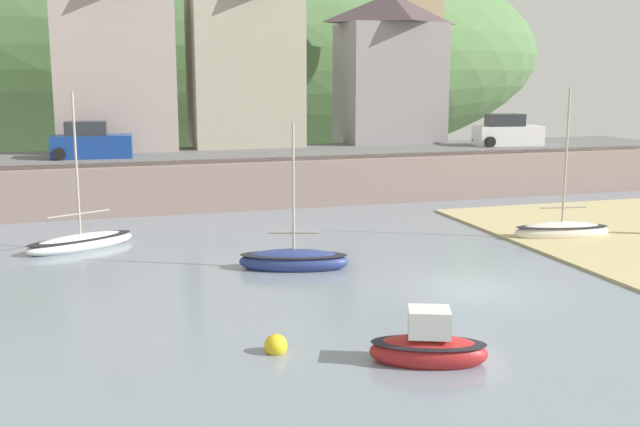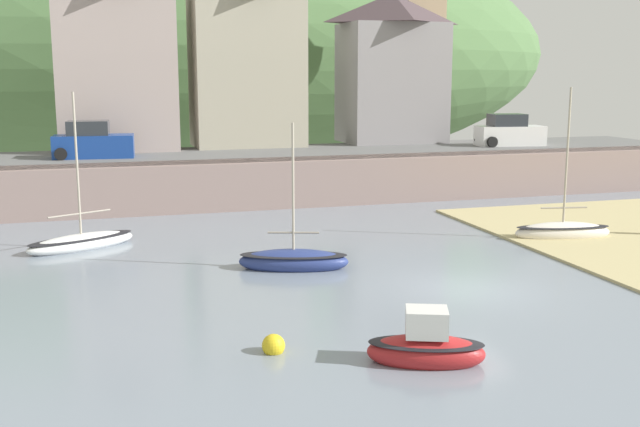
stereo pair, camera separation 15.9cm
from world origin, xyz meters
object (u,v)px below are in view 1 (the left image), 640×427
Objects in this scene: waterfront_building_right at (390,67)px; church_with_spire at (417,14)px; parked_car_by_wall at (507,132)px; rowboat_small_beached at (562,231)px; dinghy_open_wooden at (294,260)px; waterfront_building_left at (113,47)px; waterfront_building_centre at (244,54)px; parked_car_near_slipway at (91,143)px; mooring_buoy at (276,346)px; sailboat_tall_mast at (428,348)px; sailboat_nearest_shore at (81,242)px.

church_with_spire is at bearing 47.98° from waterfront_building_right.
parked_car_by_wall is (2.46, -8.50, -7.68)m from church_with_spire.
rowboat_small_beached is (-0.05, -19.50, -6.86)m from waterfront_building_right.
parked_car_by_wall is at bearing -36.57° from waterfront_building_right.
church_with_spire reaches higher than dinghy_open_wooden.
parked_car_by_wall is (6.12, 15.00, 2.89)m from rowboat_small_beached.
waterfront_building_left is 1.23× the size of waterfront_building_right.
waterfront_building_centre is 2.05× the size of dinghy_open_wooden.
rowboat_small_beached is at bearing -34.32° from parked_car_near_slipway.
church_with_spire is at bearing 10.91° from waterfront_building_left.
dinghy_open_wooden reaches higher than mooring_buoy.
waterfront_building_centre is at bearing 170.65° from parked_car_by_wall.
waterfront_building_right is 2.22× the size of parked_car_near_slipway.
rowboat_small_beached is at bearing -105.37° from parked_car_by_wall.
waterfront_building_right is at bearing 150.23° from parked_car_by_wall.
parked_car_by_wall reaches higher than mooring_buoy.
church_with_spire is (3.60, 4.00, 3.70)m from waterfront_building_right.
waterfront_building_left is 3.79× the size of sailboat_tall_mast.
sailboat_tall_mast is (-1.76, -30.56, -7.57)m from waterfront_building_centre.
church_with_spire is at bearing 91.91° from rowboat_small_beached.
church_with_spire is 28.52× the size of mooring_buoy.
sailboat_nearest_shore is at bearing -139.37° from church_with_spire.
waterfront_building_left is at bearing 122.56° from sailboat_tall_mast.
mooring_buoy is (-14.49, -9.36, -0.14)m from rowboat_small_beached.
church_with_spire is 2.55× the size of rowboat_small_beached.
waterfront_building_right is at bearing 18.16° from parked_car_near_slipway.
waterfront_building_centre is at bearing 180.00° from waterfront_building_right.
church_with_spire is at bearing 13.60° from sailboat_nearest_shore.
mooring_buoy is (-3.32, 1.69, -0.20)m from sailboat_tall_mast.
parked_car_near_slipway is at bearing 99.54° from mooring_buoy.
church_with_spire reaches higher than sailboat_nearest_shore.
rowboat_small_beached is 11.19× the size of mooring_buoy.
dinghy_open_wooden is 8.22m from mooring_buoy.
parked_car_by_wall is at bearing -10.97° from waterfront_building_left.
sailboat_tall_mast is at bearing -113.22° from church_with_spire.
sailboat_tall_mast is 3.73m from mooring_buoy.
church_with_spire is (20.76, 4.00, 2.61)m from waterfront_building_left.
parked_car_near_slipway reaches higher than mooring_buoy.
waterfront_building_left reaches higher than parked_car_by_wall.
waterfront_building_left is at bearing 95.17° from mooring_buoy.
dinghy_open_wooden is at bearing 116.28° from sailboat_tall_mast.
mooring_buoy is at bearing -97.60° from sailboat_nearest_shore.
church_with_spire reaches higher than waterfront_building_left.
waterfront_building_right is 25.70m from sailboat_nearest_shore.
waterfront_building_left is 2.17× the size of dinghy_open_wooden.
sailboat_tall_mast is at bearing -116.76° from parked_car_by_wall.
waterfront_building_right is at bearing -132.02° from church_with_spire.
rowboat_small_beached is 16.46m from parked_car_by_wall.
waterfront_building_centre is 19.93m from sailboat_nearest_shore.
parked_car_near_slipway is 0.99× the size of parked_car_by_wall.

